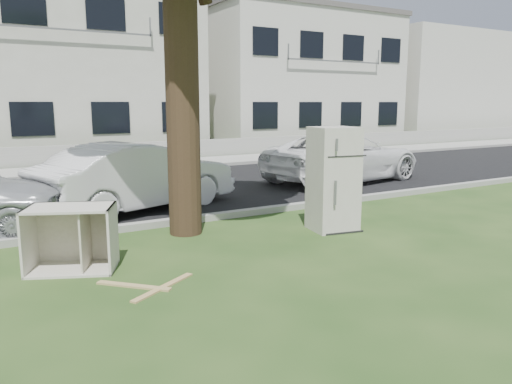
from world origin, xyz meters
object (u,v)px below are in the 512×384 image
car_center (138,177)px  car_right (344,157)px  cabinet (71,238)px  fridge (333,179)px

car_center → car_right: car_center is taller
cabinet → car_center: (1.88, 3.21, 0.27)m
fridge → car_center: (-2.41, 3.26, -0.19)m
car_center → car_right: 6.15m
cabinet → car_right: 8.94m
cabinet → car_right: car_right is taller
cabinet → car_center: car_center is taller
fridge → car_right: size_ratio=0.37×
fridge → cabinet: fridge is taller
fridge → car_right: 5.51m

